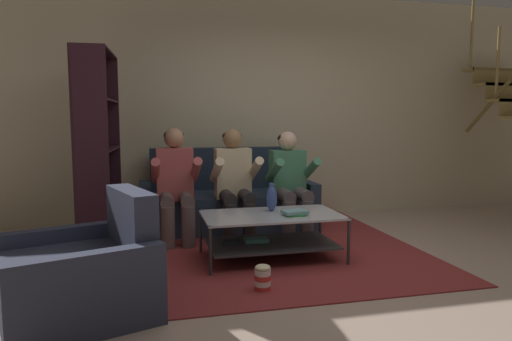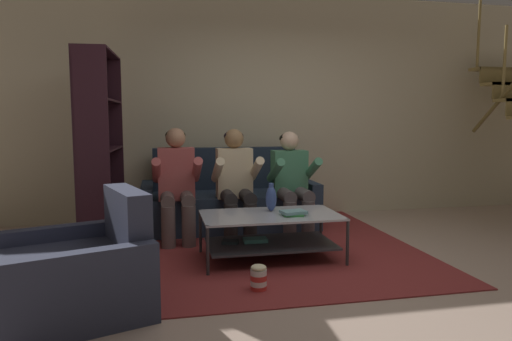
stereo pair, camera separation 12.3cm
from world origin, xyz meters
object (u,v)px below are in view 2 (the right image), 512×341
Objects in this scene: couch at (229,202)px; popcorn_tub at (259,278)px; vase at (271,198)px; armchair at (78,274)px; person_seated_left at (177,180)px; person_seated_middle at (236,179)px; person_seated_right at (292,179)px; book_stack at (293,213)px; bookshelf at (98,178)px; coffee_table at (269,229)px.

popcorn_tub is at bearing -92.53° from couch.
armchair reaches higher than vase.
couch reaches higher than armchair.
person_seated_left reaches higher than couch.
person_seated_right is at bearing -0.27° from person_seated_middle.
armchair is 1.26m from popcorn_tub.
person_seated_left is 1.05× the size of armchair.
book_stack is 0.12× the size of bookshelf.
person_seated_middle is at bearing 101.46° from coffee_table.
armchair is at bearing -155.75° from book_stack.
person_seated_right is 0.92× the size of coffee_table.
person_seated_middle reaches higher than popcorn_tub.
popcorn_tub is at bearing -51.73° from bookshelf.
person_seated_left is at bearing 179.81° from person_seated_right.
armchair is at bearing -87.46° from bookshelf.
armchair reaches higher than book_stack.
bookshelf is (-1.58, 0.94, 0.40)m from coffee_table.
vase is 0.23× the size of armchair.
vase is at bearing -39.50° from person_seated_left.
couch is 1.79× the size of armchair.
couch is at bearing 16.25° from bookshelf.
bookshelf reaches higher than vase.
armchair is at bearing -112.65° from person_seated_left.
person_seated_right reaches higher than coffee_table.
person_seated_middle reaches higher than book_stack.
vase is at bearing -72.54° from person_seated_middle.
person_seated_left reaches higher than book_stack.
vase is 1.83m from bookshelf.
person_seated_right is at bearing -0.19° from person_seated_left.
vase is 0.30m from book_stack.
person_seated_left is at bearing 67.35° from armchair.
couch is 1.03× the size of bookshelf.
couch is at bearing 139.84° from person_seated_right.
couch is at bearing 90.00° from person_seated_middle.
person_seated_middle reaches higher than person_seated_right.
popcorn_tub is (0.53, -1.57, -0.55)m from person_seated_left.
vase is at bearing 70.41° from popcorn_tub.
person_seated_middle is 4.97× the size of book_stack.
armchair is at bearing -149.96° from coffee_table.
person_seated_left is 1.74m from popcorn_tub.
person_seated_middle is 4.48× the size of vase.
person_seated_right is 1.01× the size of armchair.
popcorn_tub is (-0.09, -2.09, -0.20)m from couch.
bookshelf is (-1.42, -0.41, 0.38)m from couch.
person_seated_left reaches higher than vase.
couch is 1.72× the size of person_seated_middle.
book_stack is at bearing -43.43° from person_seated_left.
vase is 1.87m from armchair.
bookshelf is at bearing 176.78° from person_seated_right.
book_stack is 1.19× the size of popcorn_tub.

